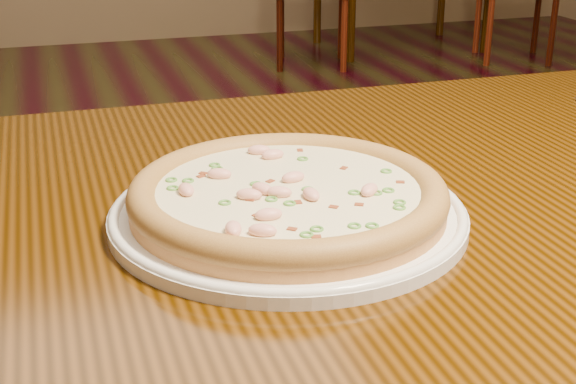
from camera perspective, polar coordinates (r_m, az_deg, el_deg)
name	(u,v)px	position (r m, az deg, el deg)	size (l,w,h in m)	color
hero_table	(379,272)	(0.89, 6.46, -5.70)	(1.20, 0.80, 0.75)	black
plate	(288,213)	(0.76, 0.00, -1.49)	(0.34, 0.34, 0.02)	white
pizza	(288,195)	(0.75, -0.02, -0.21)	(0.30, 0.30, 0.03)	#C18E40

